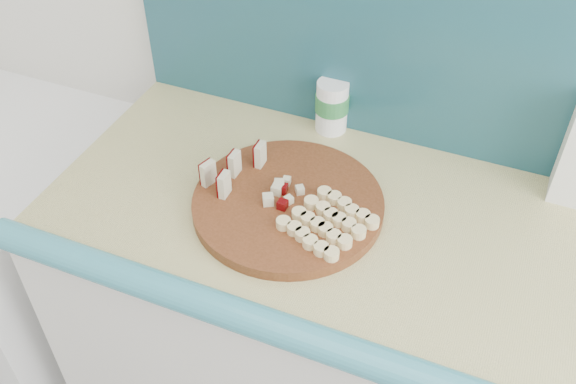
{
  "coord_description": "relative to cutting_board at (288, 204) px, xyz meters",
  "views": [
    {
      "loc": [
        -0.16,
        0.62,
        1.8
      ],
      "look_at": [
        -0.51,
        1.48,
        0.95
      ],
      "focal_mm": 40.0,
      "sensor_mm": 36.0,
      "label": 1
    }
  ],
  "objects": [
    {
      "name": "porcelain_fixture",
      "position": [
        -0.94,
        0.02,
        -0.52
      ],
      "size": [
        0.7,
        0.72,
        0.84
      ],
      "color": "white",
      "rests_on": "ground"
    },
    {
      "name": "banana_slices",
      "position": [
        0.1,
        -0.04,
        0.02
      ],
      "size": [
        0.18,
        0.18,
        0.02
      ],
      "color": "beige",
      "rests_on": "cutting_board"
    },
    {
      "name": "apple_chunks",
      "position": [
        -0.02,
        0.01,
        0.02
      ],
      "size": [
        0.06,
        0.06,
        0.02
      ],
      "color": "beige",
      "rests_on": "cutting_board"
    },
    {
      "name": "apple_wedges",
      "position": [
        -0.13,
        0.02,
        0.04
      ],
      "size": [
        0.1,
        0.15,
        0.05
      ],
      "color": "beige",
      "rests_on": "cutting_board"
    },
    {
      "name": "canister",
      "position": [
        -0.01,
        0.28,
        0.05
      ],
      "size": [
        0.08,
        0.08,
        0.12
      ],
      "rotation": [
        0.0,
        0.0,
        -0.13
      ],
      "color": "white",
      "rests_on": "kitchen_counter"
    },
    {
      "name": "cutting_board",
      "position": [
        0.0,
        0.0,
        0.0
      ],
      "size": [
        0.5,
        0.5,
        0.02
      ],
      "primitive_type": "cylinder",
      "rotation": [
        0.0,
        0.0,
        -0.38
      ],
      "color": "#4A250F",
      "rests_on": "kitchen_counter"
    }
  ]
}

